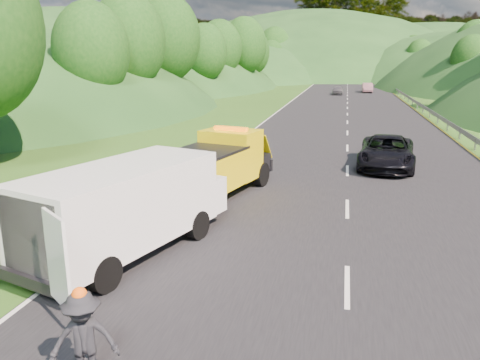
% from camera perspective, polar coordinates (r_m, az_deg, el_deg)
% --- Properties ---
extents(ground, '(320.00, 320.00, 0.00)m').
position_cam_1_polar(ground, '(13.68, 0.16, -7.84)').
color(ground, '#38661E').
rests_on(ground, ground).
extents(road_surface, '(14.00, 200.00, 0.02)m').
position_cam_1_polar(road_surface, '(52.61, 12.96, 8.55)').
color(road_surface, black).
rests_on(road_surface, ground).
extents(guardrail, '(0.06, 140.00, 1.52)m').
position_cam_1_polar(guardrail, '(65.50, 19.43, 9.21)').
color(guardrail, gray).
rests_on(guardrail, ground).
extents(tree_line_left, '(14.00, 140.00, 14.00)m').
position_cam_1_polar(tree_line_left, '(75.72, -4.20, 10.61)').
color(tree_line_left, '#2B5719').
rests_on(tree_line_left, ground).
extents(hills_backdrop, '(201.00, 288.60, 44.00)m').
position_cam_1_polar(hills_backdrop, '(147.19, 14.36, 12.12)').
color(hills_backdrop, '#2D5B23').
rests_on(hills_backdrop, ground).
extents(tow_truck, '(3.52, 6.31, 2.56)m').
position_cam_1_polar(tow_truck, '(18.15, -2.71, 1.96)').
color(tow_truck, black).
rests_on(tow_truck, ground).
extents(white_van, '(4.93, 7.61, 2.51)m').
position_cam_1_polar(white_van, '(12.94, -13.53, -2.92)').
color(white_van, black).
rests_on(white_van, ground).
extents(woman, '(0.53, 0.68, 1.77)m').
position_cam_1_polar(woman, '(15.66, -10.43, -5.12)').
color(woman, white).
rests_on(woman, ground).
extents(child, '(0.56, 0.53, 0.91)m').
position_cam_1_polar(child, '(14.71, -8.41, -6.35)').
color(child, tan).
rests_on(child, ground).
extents(suitcase, '(0.39, 0.23, 0.62)m').
position_cam_1_polar(suitcase, '(16.16, -16.77, -3.74)').
color(suitcase, '#5E5846').
rests_on(suitcase, ground).
extents(passing_suv, '(3.07, 5.76, 1.54)m').
position_cam_1_polar(passing_suv, '(24.16, 17.31, 1.45)').
color(passing_suv, black).
rests_on(passing_suv, ground).
extents(dist_car_a, '(1.53, 3.81, 1.30)m').
position_cam_1_polar(dist_car_a, '(72.23, 11.80, 10.15)').
color(dist_car_a, '#434347').
rests_on(dist_car_a, ground).
extents(dist_car_b, '(1.55, 4.45, 1.47)m').
position_cam_1_polar(dist_car_b, '(77.88, 15.23, 10.25)').
color(dist_car_b, brown).
rests_on(dist_car_b, ground).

